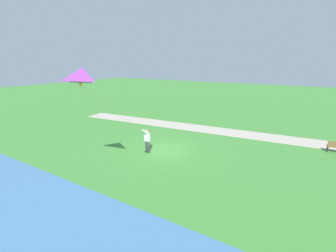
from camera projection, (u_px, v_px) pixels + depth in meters
ground_plane at (165, 150)px, 17.27m from camera, size 120.00×120.00×0.00m
walkway_path at (221, 131)px, 21.97m from camera, size 4.94×32.09×0.02m
person_kite_flyer at (147, 139)px, 16.59m from camera, size 0.62×0.52×1.83m
flying_kite at (83, 77)px, 11.83m from camera, size 4.63×1.57×4.36m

